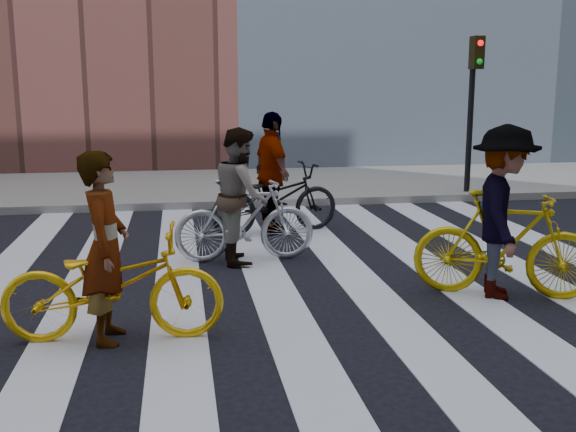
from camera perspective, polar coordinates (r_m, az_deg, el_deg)
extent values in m
plane|color=black|center=(8.37, 2.11, -5.38)|extent=(100.00, 100.00, 0.00)
cube|color=gray|center=(15.62, -3.31, 2.61)|extent=(100.00, 5.00, 0.15)
cube|color=silver|center=(8.30, -16.95, -5.98)|extent=(0.55, 10.00, 0.01)
cube|color=silver|center=(8.22, -9.30, -5.80)|extent=(0.55, 10.00, 0.01)
cube|color=silver|center=(8.29, -1.63, -5.52)|extent=(0.55, 10.00, 0.01)
cube|color=silver|center=(8.49, 5.77, -5.15)|extent=(0.55, 10.00, 0.01)
cube|color=silver|center=(8.84, 12.70, -4.73)|extent=(0.55, 10.00, 0.01)
cube|color=silver|center=(9.30, 19.02, -4.28)|extent=(0.55, 10.00, 0.01)
cylinder|color=black|center=(14.58, 15.16, 7.67)|extent=(0.12, 0.12, 3.20)
cube|color=black|center=(14.44, 15.69, 13.17)|extent=(0.22, 0.28, 0.65)
sphere|color=red|center=(14.31, 15.99, 13.90)|extent=(0.12, 0.12, 0.12)
sphere|color=#0CCC26|center=(14.30, 15.91, 12.46)|extent=(0.12, 0.12, 0.12)
imported|color=yellow|center=(6.51, -14.61, -5.65)|extent=(2.09, 0.84, 1.08)
imported|color=silver|center=(9.12, -3.68, -0.34)|extent=(1.91, 0.57, 1.14)
imported|color=gold|center=(7.96, 17.92, -2.29)|extent=(2.09, 1.30, 1.21)
imported|color=black|center=(10.82, -1.08, 1.47)|extent=(2.27, 1.26, 1.13)
imported|color=slate|center=(6.42, -15.21, -2.61)|extent=(0.47, 0.68, 1.79)
imported|color=slate|center=(9.06, -4.02, 1.76)|extent=(0.70, 0.90, 1.82)
imported|color=slate|center=(7.86, 17.75, 0.30)|extent=(1.15, 1.44, 1.95)
imported|color=slate|center=(10.75, -1.35, 3.62)|extent=(0.75, 1.23, 1.96)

